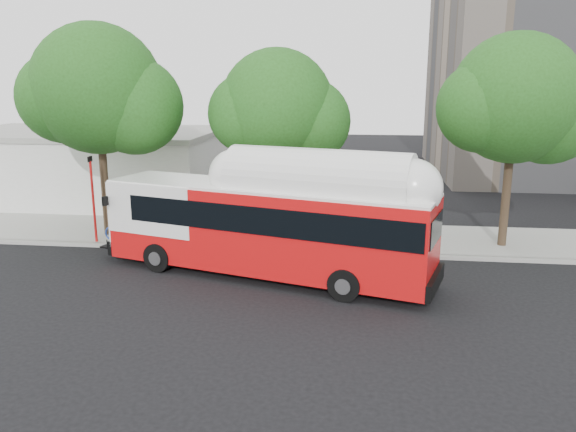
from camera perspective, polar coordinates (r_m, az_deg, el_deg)
name	(u,v)px	position (r m, az deg, el deg)	size (l,w,h in m)	color
ground	(282,286)	(20.34, -0.60, -7.09)	(120.00, 120.00, 0.00)	black
sidewalk	(300,236)	(26.47, 1.22, -2.01)	(60.00, 5.00, 0.15)	gray
curb_strip	(294,252)	(23.98, 0.61, -3.67)	(60.00, 0.30, 0.15)	gray
red_curb_segment	(225,249)	(24.47, -6.40, -3.38)	(10.00, 0.32, 0.16)	#9F1E11
street_tree_left	(108,94)	(26.81, -17.78, 11.70)	(6.67, 5.80, 9.74)	#2D2116
street_tree_mid	(286,111)	(25.16, -0.18, 10.66)	(5.75, 5.00, 8.62)	#2D2116
street_tree_right	(525,104)	(25.72, 22.95, 10.46)	(6.21, 5.40, 9.18)	#2D2116
low_commercial_bldg	(88,164)	(37.12, -19.66, 4.97)	(16.20, 10.20, 4.25)	silver
transit_bus	(268,229)	(20.80, -2.07, -1.30)	(13.43, 6.13, 3.94)	red
signal_pole	(93,200)	(26.25, -19.17, 1.53)	(0.11, 0.38, 3.99)	red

